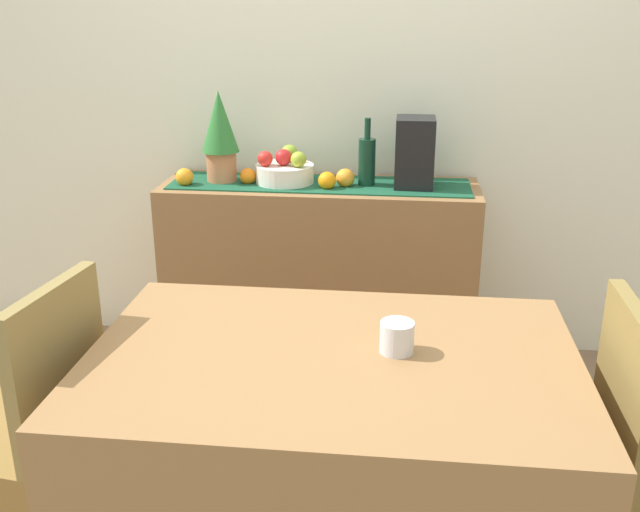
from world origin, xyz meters
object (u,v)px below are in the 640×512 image
object	(u,v)px
potted_plant	(220,133)
wine_bottle	(367,161)
sideboard_console	(320,275)
fruit_bowl	(285,173)
coffee_cup	(397,337)
coffee_maker	(415,153)
dining_table	(332,475)
chair_near_window	(26,484)

from	to	relation	value
potted_plant	wine_bottle	bearing A→B (deg)	-0.00
sideboard_console	fruit_bowl	world-z (taller)	fruit_bowl
coffee_cup	wine_bottle	bearing A→B (deg)	96.48
sideboard_console	potted_plant	world-z (taller)	potted_plant
coffee_maker	coffee_cup	bearing A→B (deg)	-92.08
fruit_bowl	wine_bottle	size ratio (longest dim) A/B	0.86
potted_plant	coffee_maker	bearing A→B (deg)	-0.00
dining_table	wine_bottle	bearing A→B (deg)	89.46
sideboard_console	coffee_maker	bearing A→B (deg)	0.00
sideboard_console	dining_table	bearing A→B (deg)	-82.13
coffee_cup	sideboard_console	bearing A→B (deg)	104.85
wine_bottle	coffee_cup	distance (m)	1.34
fruit_bowl	chair_near_window	world-z (taller)	fruit_bowl
sideboard_console	potted_plant	xyz separation A→B (m)	(-0.43, 0.00, 0.63)
fruit_bowl	potted_plant	bearing A→B (deg)	180.00
dining_table	coffee_cup	world-z (taller)	coffee_cup
chair_near_window	sideboard_console	bearing A→B (deg)	62.46
dining_table	chair_near_window	distance (m)	0.90
fruit_bowl	wine_bottle	world-z (taller)	wine_bottle
wine_bottle	chair_near_window	bearing A→B (deg)	-123.78
chair_near_window	wine_bottle	bearing A→B (deg)	56.22
potted_plant	dining_table	size ratio (longest dim) A/B	0.31
wine_bottle	fruit_bowl	bearing A→B (deg)	180.00
fruit_bowl	coffee_cup	distance (m)	1.41
wine_bottle	coffee_cup	xyz separation A→B (m)	(0.15, -1.32, -0.16)
potted_plant	chair_near_window	xyz separation A→B (m)	(-0.28, -1.36, -0.78)
wine_bottle	coffee_maker	xyz separation A→B (m)	(0.20, 0.00, 0.04)
wine_bottle	dining_table	xyz separation A→B (m)	(-0.01, -1.35, -0.58)
sideboard_console	chair_near_window	bearing A→B (deg)	-117.54
coffee_maker	coffee_cup	xyz separation A→B (m)	(-0.05, -1.32, -0.20)
coffee_maker	chair_near_window	bearing A→B (deg)	-129.17
potted_plant	coffee_cup	bearing A→B (deg)	-59.51
coffee_maker	coffee_cup	distance (m)	1.33
coffee_maker	dining_table	world-z (taller)	coffee_maker
sideboard_console	fruit_bowl	size ratio (longest dim) A/B	5.46
chair_near_window	dining_table	bearing A→B (deg)	0.14
wine_bottle	coffee_maker	size ratio (longest dim) A/B	0.98
coffee_maker	potted_plant	world-z (taller)	potted_plant
fruit_bowl	dining_table	world-z (taller)	fruit_bowl
coffee_maker	wine_bottle	bearing A→B (deg)	180.00
dining_table	chair_near_window	xyz separation A→B (m)	(-0.89, -0.00, -0.10)
wine_bottle	dining_table	size ratio (longest dim) A/B	0.23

